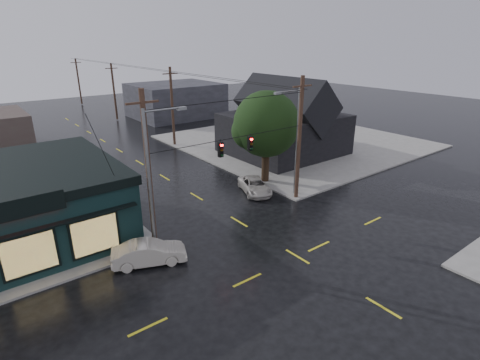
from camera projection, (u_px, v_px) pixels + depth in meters
ground_plane at (297, 257)px, 23.33m from camera, size 160.00×160.00×0.00m
sidewalk_ne at (294, 141)px, 49.55m from camera, size 28.00×28.00×0.15m
ne_building at (284, 116)px, 42.92m from camera, size 12.60×11.60×8.75m
corner_tree at (266, 124)px, 33.59m from camera, size 5.99×5.99×8.40m
utility_pole_nw at (155, 247)px, 24.44m from camera, size 2.00×0.32×10.15m
utility_pole_ne at (296, 198)px, 31.86m from camera, size 2.00×0.32×10.15m
utility_pole_far_a at (175, 145)px, 47.80m from camera, size 2.00×0.32×9.65m
utility_pole_far_b at (117, 120)px, 62.62m from camera, size 2.00×0.32×9.15m
utility_pole_far_c at (82, 105)px, 77.44m from camera, size 2.00×0.32×9.15m
span_signal_assembly at (236, 146)px, 26.19m from camera, size 13.00×0.48×1.23m
streetlight_nw at (156, 253)px, 23.75m from camera, size 5.40×0.30×9.15m
streetlight_ne at (294, 194)px, 32.66m from camera, size 5.40×0.30×9.15m
bg_building_east at (175, 100)px, 64.83m from camera, size 14.00×12.00×5.60m
sedan_cream at (149, 253)px, 22.39m from camera, size 4.62×3.05×1.44m
suv_silver at (255, 186)px, 32.88m from camera, size 3.54×4.91×1.24m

